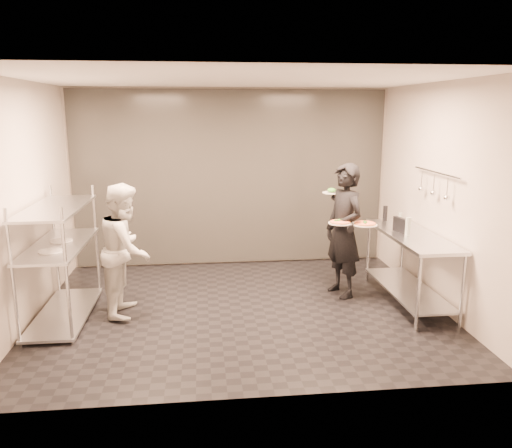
{
  "coord_description": "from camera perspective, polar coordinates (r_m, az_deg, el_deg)",
  "views": [
    {
      "loc": [
        -0.46,
        -5.89,
        2.45
      ],
      "look_at": [
        0.19,
        -0.01,
        1.1
      ],
      "focal_mm": 35.0,
      "sensor_mm": 36.0,
      "label": 1
    }
  ],
  "objects": [
    {
      "name": "salad_plate",
      "position": [
        6.85,
        8.64,
        3.73
      ],
      "size": [
        0.25,
        0.25,
        0.07
      ],
      "color": "silver",
      "rests_on": "waiter"
    },
    {
      "name": "chef",
      "position": [
        6.25,
        -14.64,
        -2.81
      ],
      "size": [
        0.66,
        0.82,
        1.61
      ],
      "primitive_type": "imported",
      "rotation": [
        0.0,
        0.0,
        1.51
      ],
      "color": "silver",
      "rests_on": "ground"
    },
    {
      "name": "utensil_rail",
      "position": [
        6.62,
        19.73,
        4.26
      ],
      "size": [
        0.07,
        1.2,
        0.31
      ],
      "color": "silver",
      "rests_on": "room_shell"
    },
    {
      "name": "bottle_clear",
      "position": [
        7.06,
        16.16,
        0.55
      ],
      "size": [
        0.05,
        0.05,
        0.17
      ],
      "primitive_type": "cylinder",
      "color": "#98A699",
      "rests_on": "prep_counter"
    },
    {
      "name": "pizza_plate_near",
      "position": [
        6.45,
        9.59,
        0.17
      ],
      "size": [
        0.3,
        0.3,
        0.05
      ],
      "color": "silver",
      "rests_on": "waiter"
    },
    {
      "name": "pizza_plate_far",
      "position": [
        6.51,
        12.33,
        0.02
      ],
      "size": [
        0.32,
        0.32,
        0.05
      ],
      "color": "silver",
      "rests_on": "waiter"
    },
    {
      "name": "room_shell",
      "position": [
        7.16,
        -2.52,
        4.41
      ],
      "size": [
        5.0,
        4.0,
        2.8
      ],
      "color": "black",
      "rests_on": "ground"
    },
    {
      "name": "pos_monitor",
      "position": [
        6.64,
        16.2,
        -0.13
      ],
      "size": [
        0.11,
        0.27,
        0.19
      ],
      "primitive_type": "cube",
      "rotation": [
        0.0,
        0.0,
        0.22
      ],
      "color": "black",
      "rests_on": "prep_counter"
    },
    {
      "name": "bottle_dark",
      "position": [
        7.31,
        14.54,
        1.2
      ],
      "size": [
        0.06,
        0.06,
        0.21
      ],
      "primitive_type": "cylinder",
      "color": "black",
      "rests_on": "prep_counter"
    },
    {
      "name": "pass_rack",
      "position": [
        6.35,
        -21.5,
        -3.42
      ],
      "size": [
        0.6,
        1.6,
        1.5
      ],
      "color": "silver",
      "rests_on": "ground"
    },
    {
      "name": "prep_counter",
      "position": [
        6.7,
        17.23,
        -3.53
      ],
      "size": [
        0.6,
        1.8,
        0.92
      ],
      "color": "silver",
      "rests_on": "ground"
    },
    {
      "name": "bottle_green",
      "position": [
        6.49,
        16.97,
        -0.29
      ],
      "size": [
        0.07,
        0.07,
        0.23
      ],
      "primitive_type": "cylinder",
      "color": "#98A699",
      "rests_on": "prep_counter"
    },
    {
      "name": "waiter",
      "position": [
        6.71,
        10.0,
        -0.76
      ],
      "size": [
        0.62,
        0.76,
        1.78
      ],
      "primitive_type": "imported",
      "rotation": [
        0.0,
        0.0,
        -1.23
      ],
      "color": "black",
      "rests_on": "ground"
    }
  ]
}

